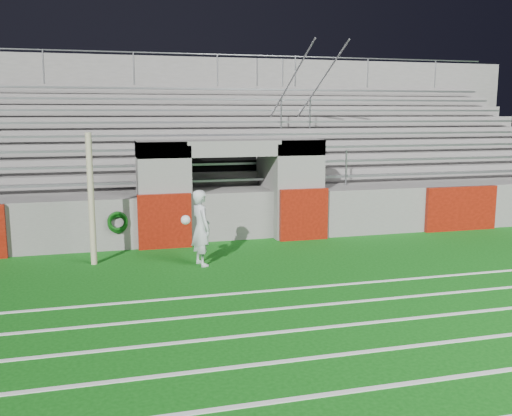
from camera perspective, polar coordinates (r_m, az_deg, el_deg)
name	(u,v)px	position (r m, az deg, el deg)	size (l,w,h in m)	color
ground	(270,275)	(11.76, 1.36, -6.74)	(90.00, 90.00, 0.00)	#0E5510
field_post	(91,199)	(12.81, -16.16, 0.83)	(0.13, 0.13, 2.88)	tan
field_markings	(386,386)	(7.42, 12.89, -17.00)	(28.00, 8.09, 0.01)	white
stadium_structure	(202,167)	(19.15, -5.42, 4.07)	(26.00, 8.48, 5.42)	slate
goalkeeper_with_ball	(201,228)	(12.40, -5.55, -1.97)	(0.72, 0.69, 1.66)	silver
hose_coil	(118,222)	(13.99, -13.66, -1.40)	(0.48, 0.14, 0.54)	#0B3B0D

